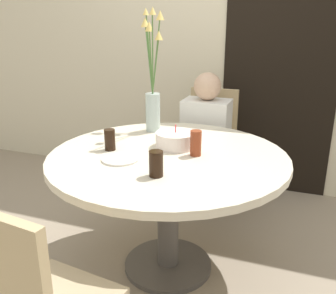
% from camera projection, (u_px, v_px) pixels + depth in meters
% --- Properties ---
extents(ground_plane, '(16.00, 16.00, 0.00)m').
position_uv_depth(ground_plane, '(168.00, 266.00, 2.26)').
color(ground_plane, gray).
extents(wall_back, '(8.00, 0.05, 2.60)m').
position_uv_depth(wall_back, '(226.00, 34.00, 3.07)').
color(wall_back, beige).
rests_on(wall_back, ground_plane).
extents(doorway_panel, '(0.90, 0.01, 2.05)m').
position_uv_depth(doorway_panel, '(280.00, 71.00, 2.98)').
color(doorway_panel, black).
rests_on(doorway_panel, ground_plane).
extents(dining_table, '(1.30, 1.30, 0.72)m').
position_uv_depth(dining_table, '(168.00, 175.00, 2.07)').
color(dining_table, beige).
rests_on(dining_table, ground_plane).
extents(chair_left_flank, '(0.40, 0.40, 0.90)m').
position_uv_depth(chair_left_flank, '(210.00, 140.00, 2.98)').
color(chair_left_flank, tan).
rests_on(chair_left_flank, ground_plane).
extents(birthday_cake, '(0.23, 0.23, 0.13)m').
position_uv_depth(birthday_cake, '(176.00, 140.00, 2.12)').
color(birthday_cake, white).
rests_on(birthday_cake, dining_table).
extents(flower_vase, '(0.21, 0.39, 0.76)m').
position_uv_depth(flower_vase, '(153.00, 87.00, 2.38)').
color(flower_vase, '#B2C6C1').
rests_on(flower_vase, dining_table).
extents(side_plate, '(0.19, 0.19, 0.01)m').
position_uv_depth(side_plate, '(120.00, 159.00, 1.94)').
color(side_plate, silver).
rests_on(side_plate, dining_table).
extents(drink_glass_0, '(0.06, 0.06, 0.14)m').
position_uv_depth(drink_glass_0, '(196.00, 143.00, 1.99)').
color(drink_glass_0, maroon).
rests_on(drink_glass_0, dining_table).
extents(drink_glass_1, '(0.07, 0.07, 0.12)m').
position_uv_depth(drink_glass_1, '(156.00, 164.00, 1.72)').
color(drink_glass_1, black).
rests_on(drink_glass_1, dining_table).
extents(drink_glass_2, '(0.06, 0.06, 0.12)m').
position_uv_depth(drink_glass_2, '(110.00, 140.00, 2.07)').
color(drink_glass_2, black).
rests_on(drink_glass_2, dining_table).
extents(person_guest, '(0.34, 0.24, 1.06)m').
position_uv_depth(person_guest, '(205.00, 147.00, 2.84)').
color(person_guest, '#383333').
rests_on(person_guest, ground_plane).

